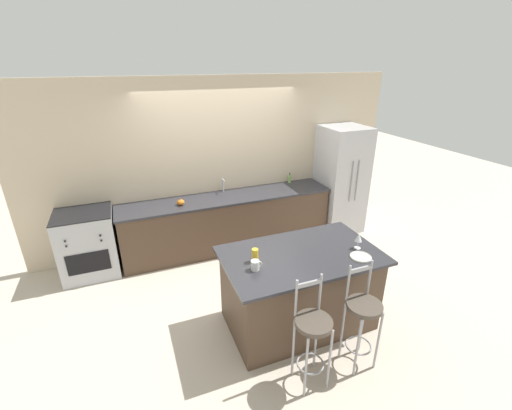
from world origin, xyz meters
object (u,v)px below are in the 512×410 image
(oven_range, at_px, (88,244))
(dinner_plate, at_px, (361,257))
(bar_stool_far, at_px, (362,315))
(tumbler_cup, at_px, (255,255))
(wine_glass, at_px, (359,238))
(bar_stool_near, at_px, (312,332))
(refrigerator, at_px, (340,180))
(pumpkin_decoration, at_px, (181,202))
(soap_bottle, at_px, (290,179))
(coffee_mug, at_px, (255,265))

(oven_range, height_order, dinner_plate, oven_range)
(bar_stool_far, height_order, tumbler_cup, bar_stool_far)
(wine_glass, bearing_deg, dinner_plate, -116.83)
(bar_stool_far, xyz_separation_m, dinner_plate, (0.27, 0.45, 0.34))
(bar_stool_near, bearing_deg, oven_range, 126.10)
(bar_stool_near, bearing_deg, refrigerator, 52.01)
(refrigerator, height_order, dinner_plate, refrigerator)
(refrigerator, bearing_deg, bar_stool_far, -119.98)
(pumpkin_decoration, bearing_deg, bar_stool_far, -64.98)
(refrigerator, distance_m, wine_glass, 2.42)
(soap_bottle, bearing_deg, wine_glass, -98.08)
(bar_stool_near, bearing_deg, bar_stool_far, 1.80)
(bar_stool_far, relative_size, soap_bottle, 6.22)
(bar_stool_near, height_order, soap_bottle, bar_stool_near)
(refrigerator, bearing_deg, wine_glass, -119.96)
(bar_stool_far, relative_size, tumbler_cup, 7.68)
(bar_stool_far, bearing_deg, oven_range, 133.22)
(bar_stool_far, height_order, pumpkin_decoration, bar_stool_far)
(oven_range, bearing_deg, coffee_mug, -50.62)
(refrigerator, relative_size, dinner_plate, 8.12)
(refrigerator, relative_size, bar_stool_near, 1.65)
(bar_stool_near, bearing_deg, tumbler_cup, 106.54)
(wine_glass, relative_size, pumpkin_decoration, 1.68)
(bar_stool_near, distance_m, tumbler_cup, 0.95)
(dinner_plate, bearing_deg, oven_range, 141.16)
(dinner_plate, distance_m, coffee_mug, 1.16)
(bar_stool_near, height_order, wine_glass, bar_stool_near)
(oven_range, relative_size, bar_stool_near, 0.85)
(dinner_plate, bearing_deg, refrigerator, 60.28)
(oven_range, height_order, soap_bottle, soap_bottle)
(dinner_plate, height_order, wine_glass, wine_glass)
(oven_range, xyz_separation_m, bar_stool_far, (2.61, -2.77, 0.12))
(refrigerator, bearing_deg, bar_stool_near, -127.99)
(dinner_plate, xyz_separation_m, pumpkin_decoration, (-1.54, 2.25, -0.00))
(wine_glass, bearing_deg, bar_stool_far, -120.04)
(soap_bottle, bearing_deg, coffee_mug, -123.78)
(wine_glass, xyz_separation_m, coffee_mug, (-1.23, 0.02, -0.08))
(bar_stool_far, relative_size, pumpkin_decoration, 10.15)
(bar_stool_near, bearing_deg, pumpkin_decoration, 104.24)
(refrigerator, bearing_deg, tumbler_cup, -141.11)
(refrigerator, xyz_separation_m, tumbler_cup, (-2.39, -1.93, 0.08))
(refrigerator, distance_m, coffee_mug, 3.20)
(refrigerator, bearing_deg, pumpkin_decoration, -179.48)
(wine_glass, height_order, tumbler_cup, wine_glass)
(bar_stool_near, height_order, pumpkin_decoration, bar_stool_near)
(bar_stool_far, xyz_separation_m, pumpkin_decoration, (-1.26, 2.70, 0.34))
(dinner_plate, distance_m, tumbler_cup, 1.15)
(wine_glass, height_order, coffee_mug, wine_glass)
(tumbler_cup, bearing_deg, bar_stool_near, -73.46)
(oven_range, height_order, bar_stool_far, bar_stool_far)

